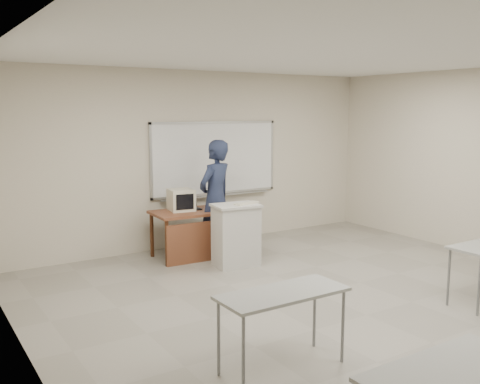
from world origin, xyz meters
TOP-DOWN VIEW (x-y plane):
  - floor at (0.00, 0.00)m, footprint 7.00×8.00m
  - whiteboard at (0.30, 3.97)m, footprint 2.48×0.10m
  - student_desks at (-0.00, -1.35)m, footprint 4.40×2.20m
  - instructor_desk at (-0.40, 3.19)m, footprint 1.49×0.75m
  - podium at (-0.20, 2.50)m, footprint 0.67×0.49m
  - crt_monitor at (-0.65, 3.43)m, footprint 0.37×0.42m
  - laptop at (-0.50, 3.45)m, footprint 0.32×0.29m
  - mouse at (0.15, 3.10)m, footprint 0.11×0.07m
  - keyboard at (-0.05, 2.44)m, footprint 0.43×0.21m
  - presenter at (-0.17, 3.16)m, footprint 0.80×0.67m

SIDE VIEW (x-z plane):
  - floor at x=0.00m, z-range -0.01..0.00m
  - podium at x=-0.20m, z-range 0.00..0.94m
  - instructor_desk at x=-0.40m, z-range 0.18..0.93m
  - student_desks at x=0.00m, z-range 0.31..1.04m
  - mouse at x=0.15m, z-range 0.75..0.79m
  - laptop at x=-0.50m, z-range 0.69..0.92m
  - crt_monitor at x=-0.65m, z-range 0.74..1.10m
  - presenter at x=-0.17m, z-range 0.00..1.87m
  - keyboard at x=-0.05m, z-range 0.94..0.96m
  - whiteboard at x=0.30m, z-range 0.83..2.14m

